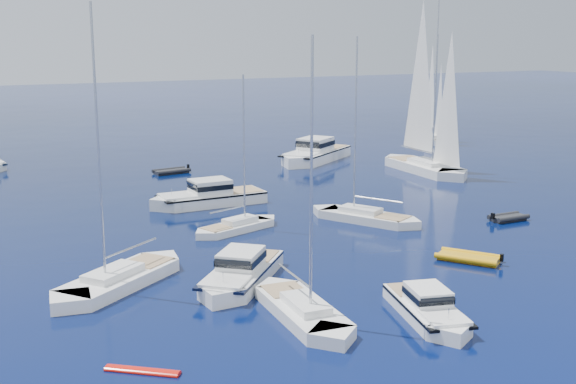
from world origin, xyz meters
TOP-DOWN VIEW (x-y plane):
  - motor_cruiser_near at (-6.35, 4.42)m, footprint 4.31×8.13m
  - motor_cruiser_left at (-12.61, 13.50)m, footprint 8.30×8.84m
  - motor_cruiser_centre at (-7.16, 32.96)m, footprint 10.50×3.33m
  - motor_cruiser_distant at (11.23, 48.10)m, footprint 12.67×10.47m
  - sailboat_fore at (-11.81, 7.46)m, footprint 3.29×9.93m
  - sailboat_mid_r at (1.50, 22.47)m, footprint 6.84×9.73m
  - sailboat_mid_l at (-18.84, 16.20)m, footprint 10.49×8.77m
  - sailboat_centre at (-8.23, 24.32)m, footprint 8.10×4.43m
  - sailboat_sails_r at (18.23, 37.26)m, footprint 4.21×13.86m
  - sailboat_sails_far at (32.62, 54.72)m, footprint 5.64×10.16m
  - tender_yellow at (1.81, 11.03)m, footprint 4.10×4.59m
  - tender_grey_near at (11.38, 17.74)m, footprint 3.13×1.77m
  - tender_grey_far at (-5.38, 48.19)m, footprint 4.06×2.56m
  - kayak_orange at (-20.66, 5.03)m, footprint 2.89×2.46m

SIDE VIEW (x-z plane):
  - motor_cruiser_near at x=-6.35m, z-range -1.02..1.02m
  - motor_cruiser_left at x=-12.61m, z-range -1.22..1.22m
  - motor_cruiser_centre at x=-7.16m, z-range -1.37..1.37m
  - motor_cruiser_distant at x=11.23m, z-range -1.67..1.67m
  - sailboat_fore at x=-11.81m, z-range -7.17..7.17m
  - sailboat_mid_r at x=1.50m, z-range -7.13..7.13m
  - sailboat_mid_l at x=-18.84m, z-range -8.03..8.03m
  - sailboat_centre at x=-8.23m, z-range -5.77..5.77m
  - sailboat_sails_r at x=18.23m, z-range -10.08..10.08m
  - sailboat_sails_far at x=32.62m, z-range -7.25..7.25m
  - tender_yellow at x=1.81m, z-range -0.47..0.47m
  - tender_grey_near at x=11.38m, z-range -0.47..0.47m
  - tender_grey_far at x=-5.38m, z-range -0.47..0.47m
  - kayak_orange at x=-20.66m, z-range -0.15..0.15m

